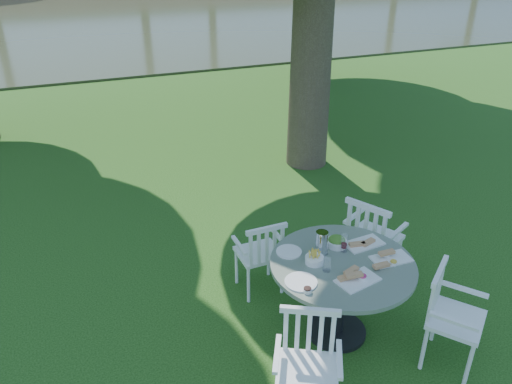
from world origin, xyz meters
The scene contains 8 objects.
ground centered at (0.00, 0.00, 0.00)m, with size 140.00×140.00×0.00m, color #123A0C.
table centered at (0.25, -1.27, 0.64)m, with size 1.29×1.29×0.81m.
chair_ne centered at (0.93, -0.69, 0.59)m, with size 0.65×0.67×1.00m.
chair_nw centered at (-0.19, -0.46, 0.51)m, with size 0.45×0.42×0.86m.
chair_sw centered at (-0.41, -1.92, 0.53)m, with size 0.61×0.60×0.91m.
chair_se centered at (0.92, -1.88, 0.55)m, with size 0.64×0.63×0.93m.
tableware centered at (0.21, -1.19, 0.85)m, with size 1.21×0.86×0.22m.
river centered at (0.00, 23.00, 0.00)m, with size 100.00×28.00×0.12m, color #313821.
Camera 1 is at (-1.80, -4.37, 3.39)m, focal length 35.00 mm.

